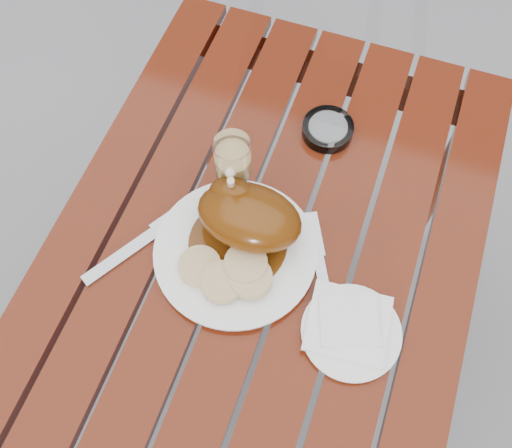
{
  "coord_description": "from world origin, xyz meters",
  "views": [
    {
      "loc": [
        0.14,
        -0.4,
        1.74
      ],
      "look_at": [
        -0.02,
        0.05,
        0.78
      ],
      "focal_mm": 40.0,
      "sensor_mm": 36.0,
      "label": 1
    }
  ],
  "objects": [
    {
      "name": "ashtray",
      "position": [
        0.04,
        0.32,
        0.76
      ],
      "size": [
        0.11,
        0.11,
        0.03
      ],
      "primitive_type": "cylinder",
      "rotation": [
        0.0,
        0.0,
        -0.06
      ],
      "color": "#B2B7BC",
      "rests_on": "table"
    },
    {
      "name": "wine_glass",
      "position": [
        -0.09,
        0.12,
        0.83
      ],
      "size": [
        0.09,
        0.09,
        0.17
      ],
      "primitive_type": "cylinder",
      "rotation": [
        0.0,
        0.0,
        0.28
      ],
      "color": "#F6CB70",
      "rests_on": "table"
    },
    {
      "name": "bread_dumplings",
      "position": [
        -0.04,
        -0.06,
        0.78
      ],
      "size": [
        0.18,
        0.12,
        0.03
      ],
      "color": "tan",
      "rests_on": "dinner_plate"
    },
    {
      "name": "table",
      "position": [
        0.0,
        0.0,
        0.38
      ],
      "size": [
        0.8,
        1.2,
        0.75
      ],
      "primitive_type": "cube",
      "color": "#60200B",
      "rests_on": "ground"
    },
    {
      "name": "dinner_plate",
      "position": [
        -0.04,
        -0.01,
        0.76
      ],
      "size": [
        0.37,
        0.37,
        0.02
      ],
      "primitive_type": "cylinder",
      "rotation": [
        0.0,
        0.0,
        0.23
      ],
      "color": "white",
      "rests_on": "table"
    },
    {
      "name": "roast_duck",
      "position": [
        -0.04,
        0.04,
        0.82
      ],
      "size": [
        0.2,
        0.19,
        0.14
      ],
      "color": "#4F2609",
      "rests_on": "dinner_plate"
    },
    {
      "name": "ground",
      "position": [
        0.0,
        0.0,
        0.0
      ],
      "size": [
        60.0,
        60.0,
        0.0
      ],
      "primitive_type": "plane",
      "color": "slate",
      "rests_on": "ground"
    },
    {
      "name": "fork",
      "position": [
        -0.24,
        -0.07,
        0.75
      ],
      "size": [
        0.12,
        0.18,
        0.01
      ],
      "primitive_type": "cube",
      "rotation": [
        0.0,
        0.0,
        -0.54
      ],
      "color": "gray",
      "rests_on": "table"
    },
    {
      "name": "side_plate",
      "position": [
        0.2,
        -0.08,
        0.76
      ],
      "size": [
        0.22,
        0.22,
        0.01
      ],
      "primitive_type": "cylinder",
      "rotation": [
        0.0,
        0.0,
        -0.29
      ],
      "color": "white",
      "rests_on": "table"
    },
    {
      "name": "knife",
      "position": [
        0.13,
        -0.0,
        0.75
      ],
      "size": [
        0.11,
        0.2,
        0.01
      ],
      "primitive_type": "cube",
      "rotation": [
        0.0,
        0.0,
        0.47
      ],
      "color": "gray",
      "rests_on": "table"
    },
    {
      "name": "napkin",
      "position": [
        0.19,
        -0.07,
        0.77
      ],
      "size": [
        0.15,
        0.14,
        0.01
      ],
      "primitive_type": "cube",
      "rotation": [
        0.0,
        0.0,
        0.09
      ],
      "color": "white",
      "rests_on": "side_plate"
    }
  ]
}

